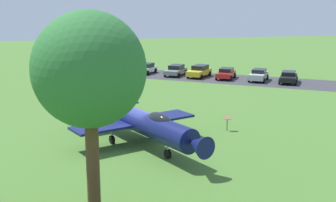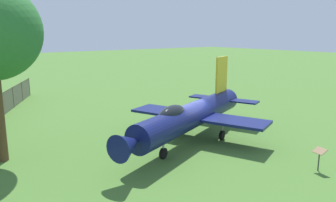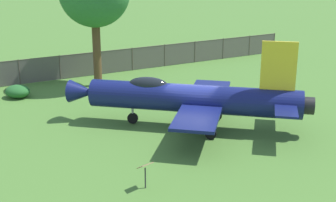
{
  "view_description": "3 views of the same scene",
  "coord_description": "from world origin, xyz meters",
  "px_view_note": "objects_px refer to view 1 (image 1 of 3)",
  "views": [
    {
      "loc": [
        -28.29,
        4.51,
        9.22
      ],
      "look_at": [
        6.5,
        -3.54,
        1.5
      ],
      "focal_mm": 46.66,
      "sensor_mm": 36.0,
      "label": 1
    },
    {
      "loc": [
        -13.06,
        -14.69,
        6.62
      ],
      "look_at": [
        -1.32,
        0.81,
        2.58
      ],
      "focal_mm": 35.19,
      "sensor_mm": 36.0,
      "label": 2
    },
    {
      "loc": [
        12.14,
        -20.98,
        9.19
      ],
      "look_at": [
        -0.75,
        -1.37,
        1.77
      ],
      "focal_mm": 50.04,
      "sensor_mm": 36.0,
      "label": 3
    }
  ],
  "objects_px": {
    "parked_car_yellow": "(199,71)",
    "parked_car_white": "(146,68)",
    "shade_tree": "(89,71)",
    "parked_car_gray": "(176,70)",
    "parked_car_silver": "(259,75)",
    "parked_car_red": "(226,73)",
    "display_jet": "(141,121)",
    "info_plaque": "(227,120)",
    "parked_car_black": "(289,77)"
  },
  "relations": [
    {
      "from": "parked_car_yellow",
      "to": "parked_car_white",
      "type": "distance_m",
      "value": 7.98
    },
    {
      "from": "shade_tree",
      "to": "parked_car_gray",
      "type": "xyz_separation_m",
      "value": [
        39.37,
        -13.56,
        -5.89
      ]
    },
    {
      "from": "parked_car_white",
      "to": "parked_car_silver",
      "type": "bearing_deg",
      "value": 89.92
    },
    {
      "from": "parked_car_gray",
      "to": "parked_car_red",
      "type": "bearing_deg",
      "value": 87.04
    },
    {
      "from": "shade_tree",
      "to": "parked_car_gray",
      "type": "distance_m",
      "value": 42.05
    },
    {
      "from": "parked_car_red",
      "to": "parked_car_white",
      "type": "relative_size",
      "value": 1.05
    },
    {
      "from": "display_jet",
      "to": "parked_car_white",
      "type": "xyz_separation_m",
      "value": [
        32.25,
        -6.08,
        -0.98
      ]
    },
    {
      "from": "display_jet",
      "to": "parked_car_gray",
      "type": "bearing_deg",
      "value": 140.18
    },
    {
      "from": "parked_car_silver",
      "to": "parked_car_white",
      "type": "distance_m",
      "value": 15.95
    },
    {
      "from": "parked_car_silver",
      "to": "parked_car_gray",
      "type": "xyz_separation_m",
      "value": [
        6.73,
        9.17,
        -0.03
      ]
    },
    {
      "from": "parked_car_red",
      "to": "parked_car_gray",
      "type": "relative_size",
      "value": 0.93
    },
    {
      "from": "display_jet",
      "to": "parked_car_silver",
      "type": "distance_m",
      "value": 29.69
    },
    {
      "from": "parked_car_silver",
      "to": "parked_car_yellow",
      "type": "xyz_separation_m",
      "value": [
        4.71,
        6.42,
        0.03
      ]
    },
    {
      "from": "display_jet",
      "to": "parked_car_silver",
      "type": "xyz_separation_m",
      "value": [
        22.84,
        -18.95,
        -0.95
      ]
    },
    {
      "from": "info_plaque",
      "to": "parked_car_white",
      "type": "distance_m",
      "value": 30.03
    },
    {
      "from": "display_jet",
      "to": "parked_car_black",
      "type": "height_order",
      "value": "display_jet"
    },
    {
      "from": "display_jet",
      "to": "parked_car_red",
      "type": "relative_size",
      "value": 2.84
    },
    {
      "from": "display_jet",
      "to": "shade_tree",
      "type": "xyz_separation_m",
      "value": [
        -9.8,
        3.78,
        4.91
      ]
    },
    {
      "from": "info_plaque",
      "to": "parked_car_gray",
      "type": "bearing_deg",
      "value": -5.86
    },
    {
      "from": "display_jet",
      "to": "parked_car_black",
      "type": "xyz_separation_m",
      "value": [
        20.67,
        -21.95,
        -0.98
      ]
    },
    {
      "from": "shade_tree",
      "to": "parked_car_red",
      "type": "height_order",
      "value": "shade_tree"
    },
    {
      "from": "shade_tree",
      "to": "parked_car_red",
      "type": "bearing_deg",
      "value": -28.73
    },
    {
      "from": "display_jet",
      "to": "shade_tree",
      "type": "height_order",
      "value": "shade_tree"
    },
    {
      "from": "shade_tree",
      "to": "parked_car_yellow",
      "type": "xyz_separation_m",
      "value": [
        37.35,
        -16.31,
        -5.83
      ]
    },
    {
      "from": "shade_tree",
      "to": "parked_car_black",
      "type": "height_order",
      "value": "shade_tree"
    },
    {
      "from": "parked_car_gray",
      "to": "shade_tree",
      "type": "bearing_deg",
      "value": 14.31
    },
    {
      "from": "shade_tree",
      "to": "parked_car_yellow",
      "type": "distance_m",
      "value": 41.17
    },
    {
      "from": "parked_car_red",
      "to": "parked_car_black",
      "type": "bearing_deg",
      "value": 85.79
    },
    {
      "from": "parked_car_red",
      "to": "parked_car_yellow",
      "type": "height_order",
      "value": "parked_car_yellow"
    },
    {
      "from": "parked_car_silver",
      "to": "parked_car_gray",
      "type": "relative_size",
      "value": 0.93
    },
    {
      "from": "parked_car_red",
      "to": "parked_car_white",
      "type": "height_order",
      "value": "parked_car_white"
    },
    {
      "from": "parked_car_silver",
      "to": "parked_car_gray",
      "type": "distance_m",
      "value": 11.38
    },
    {
      "from": "info_plaque",
      "to": "parked_car_red",
      "type": "xyz_separation_m",
      "value": [
        23.14,
        -8.53,
        -0.13
      ]
    },
    {
      "from": "parked_car_silver",
      "to": "parked_car_gray",
      "type": "height_order",
      "value": "parked_car_silver"
    },
    {
      "from": "info_plaque",
      "to": "parked_car_red",
      "type": "height_order",
      "value": "parked_car_red"
    },
    {
      "from": "shade_tree",
      "to": "parked_car_silver",
      "type": "xyz_separation_m",
      "value": [
        32.64,
        -22.73,
        -5.86
      ]
    },
    {
      "from": "parked_car_silver",
      "to": "display_jet",
      "type": "bearing_deg",
      "value": -5.09
    },
    {
      "from": "parked_car_silver",
      "to": "parked_car_red",
      "type": "relative_size",
      "value": 1.0
    },
    {
      "from": "shade_tree",
      "to": "parked_car_black",
      "type": "xyz_separation_m",
      "value": [
        30.47,
        -25.73,
        -5.89
      ]
    },
    {
      "from": "info_plaque",
      "to": "parked_car_white",
      "type": "height_order",
      "value": "parked_car_white"
    },
    {
      "from": "parked_car_white",
      "to": "info_plaque",
      "type": "bearing_deg",
      "value": 37.78
    },
    {
      "from": "shade_tree",
      "to": "parked_car_red",
      "type": "xyz_separation_m",
      "value": [
        35.17,
        -19.28,
        -5.9
      ]
    },
    {
      "from": "parked_car_gray",
      "to": "parked_car_white",
      "type": "bearing_deg",
      "value": -92.58
    },
    {
      "from": "parked_car_white",
      "to": "parked_car_gray",
      "type": "bearing_deg",
      "value": 90.18
    },
    {
      "from": "parked_car_silver",
      "to": "shade_tree",
      "type": "bearing_deg",
      "value": -0.26
    },
    {
      "from": "display_jet",
      "to": "parked_car_gray",
      "type": "relative_size",
      "value": 2.65
    },
    {
      "from": "display_jet",
      "to": "parked_car_gray",
      "type": "distance_m",
      "value": 31.16
    },
    {
      "from": "display_jet",
      "to": "parked_car_red",
      "type": "xyz_separation_m",
      "value": [
        25.37,
        -15.5,
        -0.99
      ]
    },
    {
      "from": "shade_tree",
      "to": "info_plaque",
      "type": "relative_size",
      "value": 7.99
    },
    {
      "from": "display_jet",
      "to": "parked_car_black",
      "type": "relative_size",
      "value": 2.7
    }
  ]
}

